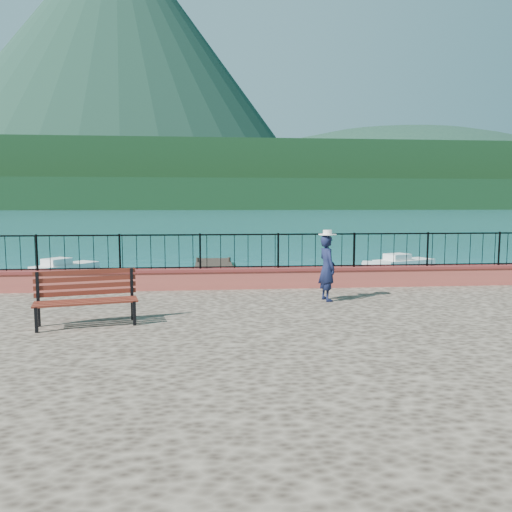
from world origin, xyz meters
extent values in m
plane|color=#19596B|center=(0.00, 0.00, 0.00)|extent=(2000.00, 2000.00, 0.00)
cube|color=#A3473A|center=(0.00, 3.70, 1.49)|extent=(28.00, 0.46, 0.58)
cube|color=black|center=(0.00, 3.70, 2.25)|extent=(27.00, 0.05, 0.95)
cube|color=#2D231C|center=(-2.00, 12.00, 0.15)|extent=(2.00, 16.00, 0.30)
cube|color=black|center=(0.00, 300.00, 9.00)|extent=(900.00, 60.00, 18.00)
cube|color=black|center=(0.00, 360.00, 22.00)|extent=(900.00, 120.00, 44.00)
cone|color=#142D23|center=(-120.00, 700.00, 190.00)|extent=(560.00, 560.00, 380.00)
ellipsoid|color=#142D23|center=(220.00, 560.00, 0.00)|extent=(448.00, 384.00, 180.00)
cube|color=black|center=(-4.65, -0.37, 1.44)|extent=(2.02, 1.02, 0.48)
cube|color=maroon|center=(-4.72, -0.08, 1.98)|extent=(1.91, 0.52, 0.59)
imported|color=#111733|center=(0.64, 1.73, 2.02)|extent=(0.50, 0.66, 1.63)
cylinder|color=white|center=(0.64, 1.73, 2.89)|extent=(0.44, 0.44, 0.12)
cube|color=silver|center=(-3.74, 8.79, 0.40)|extent=(3.51, 1.38, 0.80)
cube|color=silver|center=(6.36, 12.83, 0.40)|extent=(4.09, 2.59, 0.80)
cube|color=silver|center=(8.83, 17.05, 0.40)|extent=(3.80, 2.57, 0.80)
cube|color=silver|center=(-9.80, 16.68, 0.40)|extent=(3.09, 3.60, 0.80)
camera|label=1|loc=(-2.26, -10.23, 3.59)|focal=35.00mm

